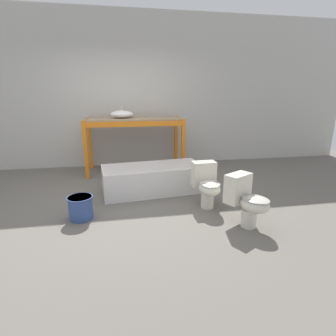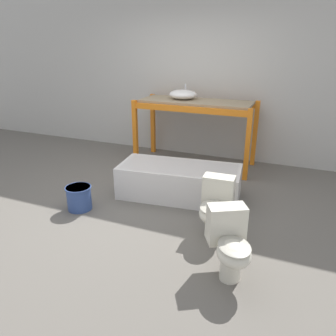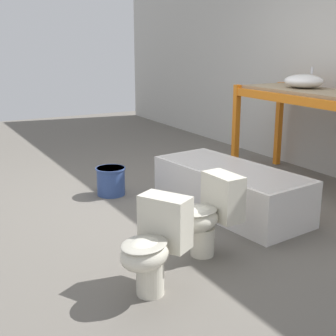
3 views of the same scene
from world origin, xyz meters
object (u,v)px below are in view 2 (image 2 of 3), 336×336
Objects in this scene: bathtub_main at (179,179)px; bucket_white at (79,197)px; sink_basin at (183,94)px; toilet_near at (215,205)px; toilet_far at (230,242)px.

bathtub_main reaches higher than bucket_white.
bucket_white is (-0.58, -2.14, -1.01)m from sink_basin.
bathtub_main is at bearing 38.29° from bucket_white.
toilet_near is at bearing -61.13° from sink_basin.
bucket_white is at bearing -148.20° from bathtub_main.
bathtub_main is at bearing 96.58° from toilet_far.
toilet_far reaches higher than bucket_white.
toilet_far is 1.94× the size of bucket_white.
toilet_near reaches higher than bucket_white.
sink_basin is 1.42× the size of bucket_white.
toilet_far is (1.42, -2.67, -0.83)m from sink_basin.
toilet_far is at bearing -14.78° from bucket_white.
sink_basin reaches higher than bathtub_main.
bathtub_main is 5.19× the size of bucket_white.
sink_basin is at bearing 74.72° from bucket_white.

